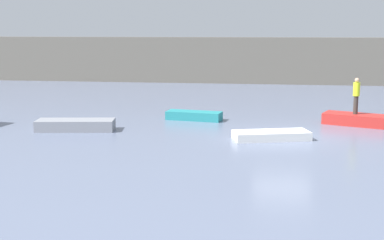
{
  "coord_description": "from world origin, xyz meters",
  "views": [
    {
      "loc": [
        -0.82,
        -22.53,
        4.67
      ],
      "look_at": [
        -4.21,
        1.24,
        0.42
      ],
      "focal_mm": 48.54,
      "sensor_mm": 36.0,
      "label": 1
    }
  ],
  "objects_px": {
    "rowboat_grey": "(76,125)",
    "person_hiviz_shirt": "(356,94)",
    "rowboat_white": "(271,135)",
    "rowboat_red": "(355,119)",
    "rowboat_teal": "(194,116)"
  },
  "relations": [
    {
      "from": "rowboat_white",
      "to": "rowboat_red",
      "type": "height_order",
      "value": "rowboat_red"
    },
    {
      "from": "rowboat_white",
      "to": "rowboat_red",
      "type": "distance_m",
      "value": 5.74
    },
    {
      "from": "person_hiviz_shirt",
      "to": "rowboat_red",
      "type": "bearing_deg",
      "value": 0.0
    },
    {
      "from": "rowboat_red",
      "to": "person_hiviz_shirt",
      "type": "relative_size",
      "value": 1.68
    },
    {
      "from": "rowboat_grey",
      "to": "person_hiviz_shirt",
      "type": "distance_m",
      "value": 13.52
    },
    {
      "from": "rowboat_grey",
      "to": "person_hiviz_shirt",
      "type": "bearing_deg",
      "value": 5.49
    },
    {
      "from": "rowboat_white",
      "to": "rowboat_red",
      "type": "relative_size",
      "value": 1.08
    },
    {
      "from": "rowboat_grey",
      "to": "rowboat_teal",
      "type": "relative_size",
      "value": 1.25
    },
    {
      "from": "rowboat_white",
      "to": "person_hiviz_shirt",
      "type": "bearing_deg",
      "value": 28.4
    },
    {
      "from": "rowboat_teal",
      "to": "rowboat_white",
      "type": "relative_size",
      "value": 0.88
    },
    {
      "from": "rowboat_white",
      "to": "rowboat_red",
      "type": "xyz_separation_m",
      "value": [
        4.09,
        4.03,
        0.09
      ]
    },
    {
      "from": "person_hiviz_shirt",
      "to": "rowboat_white",
      "type": "bearing_deg",
      "value": -135.39
    },
    {
      "from": "rowboat_grey",
      "to": "rowboat_red",
      "type": "height_order",
      "value": "rowboat_red"
    },
    {
      "from": "rowboat_teal",
      "to": "person_hiviz_shirt",
      "type": "relative_size",
      "value": 1.6
    },
    {
      "from": "rowboat_grey",
      "to": "rowboat_red",
      "type": "relative_size",
      "value": 1.2
    }
  ]
}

